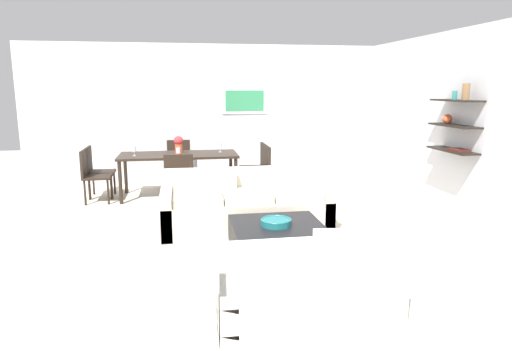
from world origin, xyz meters
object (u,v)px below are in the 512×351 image
dining_chair_head (179,160)px  wine_glass_right_far (220,145)px  decorative_bowl (276,222)px  wine_glass_head (178,144)px  dining_chair_left_far (96,168)px  sofa_beige (245,207)px  dining_chair_right_far (257,164)px  loveseat_white (303,282)px  centerpiece_vase (179,144)px  dining_chair_foot (179,177)px  wine_glass_left_near (134,149)px  coffee_table (278,241)px  wine_glass_foot (178,151)px  dining_chair_right_near (261,167)px  dining_table (179,158)px  dining_chair_left_near (92,172)px

dining_chair_head → wine_glass_right_far: 1.10m
decorative_bowl → wine_glass_head: wine_glass_head is taller
dining_chair_head → dining_chair_left_far: size_ratio=1.00×
sofa_beige → dining_chair_right_far: dining_chair_right_far is taller
loveseat_white → centerpiece_vase: centerpiece_vase is taller
dining_chair_foot → wine_glass_left_near: 1.10m
wine_glass_left_near → coffee_table: bearing=-59.0°
wine_glass_foot → sofa_beige: bearing=-61.6°
coffee_table → decorative_bowl: bearing=-138.6°
wine_glass_right_far → centerpiece_vase: (-0.72, -0.11, 0.05)m
wine_glass_right_far → wine_glass_left_near: wine_glass_right_far is taller
decorative_bowl → wine_glass_right_far: 3.30m
dining_chair_head → centerpiece_vase: bearing=-89.6°
dining_chair_right_near → centerpiece_vase: bearing=171.8°
wine_glass_left_near → decorative_bowl: bearing=-59.5°
dining_table → wine_glass_head: wine_glass_head is taller
dining_chair_left_near → wine_glass_left_near: (0.68, 0.09, 0.36)m
dining_chair_right_far → dining_chair_right_near: (0.00, -0.40, 0.00)m
dining_table → dining_chair_head: 0.87m
dining_chair_left_near → wine_glass_head: bearing=22.4°
wine_glass_head → wine_glass_right_far: bearing=-20.6°
dining_chair_right_far → wine_glass_head: bearing=172.6°
coffee_table → decorative_bowl: size_ratio=2.94×
dining_chair_head → centerpiece_vase: centerpiece_vase is taller
coffee_table → dining_chair_head: size_ratio=1.15×
dining_chair_foot → wine_glass_left_near: wine_glass_left_near is taller
loveseat_white → centerpiece_vase: (-1.00, 4.45, 0.63)m
dining_chair_left_far → wine_glass_left_near: (0.68, -0.31, 0.36)m
dining_chair_left_far → wine_glass_head: size_ratio=5.32×
dining_chair_right_near → dining_chair_foot: size_ratio=1.00×
sofa_beige → centerpiece_vase: size_ratio=7.20×
dining_chair_foot → wine_glass_right_far: 1.26m
dining_chair_right_far → dining_chair_right_near: 0.40m
dining_table → dining_chair_left_near: 1.44m
dining_chair_left_near → wine_glass_left_near: 0.78m
coffee_table → centerpiece_vase: 3.38m
dining_chair_right_far → dining_chair_foot: 1.76m
sofa_beige → dining_chair_right_far: size_ratio=2.52×
centerpiece_vase → dining_chair_left_near: bearing=-171.9°
sofa_beige → coffee_table: 1.15m
dining_chair_head → wine_glass_left_near: (-0.73, -0.96, 0.36)m
sofa_beige → dining_chair_left_near: dining_chair_left_near is taller
dining_chair_left_far → dining_chair_left_near: bearing=-90.0°
wine_glass_head → wine_glass_foot: (0.00, -0.77, -0.01)m
decorative_bowl → dining_chair_right_far: dining_chair_right_far is taller
sofa_beige → decorative_bowl: (0.18, -1.15, 0.13)m
coffee_table → dining_chair_head: (-1.08, 3.97, 0.31)m
loveseat_white → sofa_beige: bearing=93.2°
dining_chair_right_far → wine_glass_left_near: size_ratio=5.56×
dining_chair_right_near → dining_chair_left_far: same height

